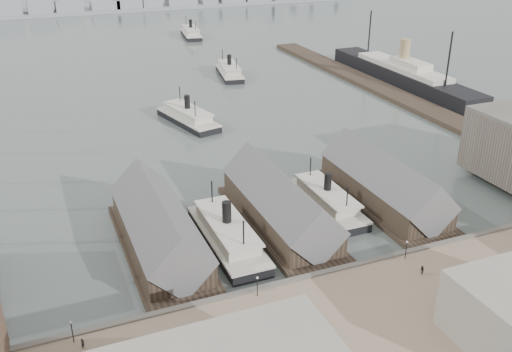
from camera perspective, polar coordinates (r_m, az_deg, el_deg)
name	(u,v)px	position (r m, az deg, el deg)	size (l,w,h in m)	color
ground	(316,266)	(110.23, 6.02, -8.90)	(900.00, 900.00, 0.00)	#4A5653
quay	(375,325)	(96.07, 11.81, -14.39)	(180.00, 30.00, 2.00)	#86715A
seawall	(330,275)	(105.87, 7.38, -9.80)	(180.00, 1.20, 2.30)	#59544C
east_wharf	(389,93)	(218.43, 13.17, 8.13)	(10.00, 180.00, 1.60)	#2D231C
ferry_shed_west	(159,229)	(113.64, -9.69, -5.28)	(14.00, 42.00, 12.60)	#2D231C
ferry_shed_center	(280,206)	(120.81, 2.37, -2.99)	(14.00, 42.00, 12.60)	#2D231C
ferry_shed_east	(384,186)	(132.77, 12.64, -0.94)	(14.00, 42.00, 12.60)	#2D231C
lamp_post_far_w	(72,328)	(92.06, -17.96, -14.24)	(0.44, 0.44, 3.92)	black
lamp_post_near_w	(257,283)	(96.93, 0.13, -10.62)	(0.44, 0.44, 3.92)	black
lamp_post_near_e	(407,246)	(110.06, 14.82, -6.83)	(0.44, 0.44, 3.92)	black
far_shore	(83,6)	(420.28, -16.94, 15.93)	(500.00, 40.00, 15.72)	gray
ferry_docked_west	(227,234)	(114.98, -2.90, -5.83)	(8.56, 28.54, 10.19)	black
ferry_docked_east	(327,200)	(129.50, 7.09, -2.39)	(7.79, 25.97, 9.28)	black
ferry_open_near	(188,116)	(183.22, -6.83, 5.93)	(14.59, 28.66, 9.82)	black
ferry_open_mid	(229,71)	(238.14, -2.67, 10.46)	(12.34, 27.28, 9.40)	black
ferry_open_far	(191,33)	(320.32, -6.51, 14.05)	(12.06, 28.48, 9.85)	black
ocean_steamer	(403,74)	(234.86, 14.45, 9.88)	(11.73, 85.70, 17.14)	black
horse_cart_center	(262,339)	(88.89, 0.57, -16.02)	(4.89, 2.45, 1.46)	black
horse_cart_right	(508,285)	(108.63, 23.92, -9.94)	(4.64, 1.69, 1.67)	black
pedestrian_0	(83,344)	(91.71, -16.94, -15.73)	(0.64, 0.47, 1.75)	black
pedestrian_2	(202,327)	(91.16, -5.43, -14.82)	(1.17, 0.67, 1.82)	black
pedestrian_4	(317,320)	(92.70, 6.13, -14.13)	(0.83, 0.54, 1.71)	black
pedestrian_5	(456,295)	(102.93, 19.34, -11.17)	(0.60, 0.44, 1.64)	black
pedestrian_6	(422,270)	(107.30, 16.25, -9.06)	(0.87, 0.68, 1.79)	black
pedestrian_7	(491,286)	(107.33, 22.41, -10.12)	(1.04, 0.60, 1.62)	black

